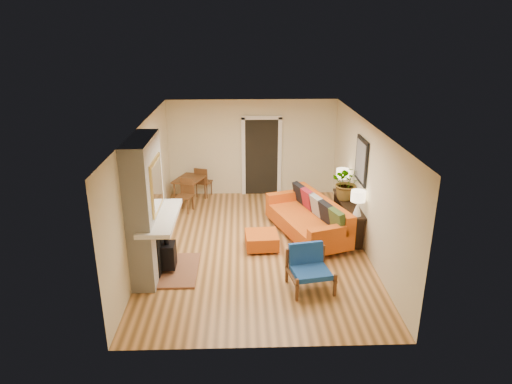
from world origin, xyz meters
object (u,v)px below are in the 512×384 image
at_px(ottoman, 262,240).
at_px(console_table, 348,209).
at_px(lamp_near, 358,200).
at_px(sofa, 310,218).
at_px(houseplant, 347,182).
at_px(blue_chair, 309,265).
at_px(dining_table, 192,183).
at_px(lamp_far, 342,177).

relative_size(ottoman, console_table, 0.38).
bearing_deg(lamp_near, ottoman, 179.78).
height_order(sofa, console_table, sofa).
bearing_deg(console_table, houseplant, 92.76).
bearing_deg(blue_chair, lamp_near, 51.13).
bearing_deg(houseplant, blue_chair, -115.99).
distance_m(sofa, lamp_near, 1.24).
xyz_separation_m(ottoman, dining_table, (-1.70, 2.66, 0.35)).
height_order(sofa, lamp_far, lamp_far).
distance_m(blue_chair, console_table, 2.52).
bearing_deg(ottoman, lamp_near, -0.22).
bearing_deg(blue_chair, lamp_far, 68.15).
relative_size(console_table, lamp_near, 3.43).
bearing_deg(sofa, ottoman, -151.18).
xyz_separation_m(dining_table, houseplant, (3.65, -1.72, 0.58)).
distance_m(sofa, console_table, 0.88).
distance_m(ottoman, houseplant, 2.36).
bearing_deg(houseplant, sofa, -158.65).
bearing_deg(ottoman, blue_chair, -62.69).
height_order(ottoman, dining_table, dining_table).
bearing_deg(houseplant, ottoman, -154.31).
distance_m(blue_chair, lamp_far, 3.27).
bearing_deg(houseplant, lamp_far, 88.96).
bearing_deg(console_table, lamp_near, -90.00).
distance_m(dining_table, lamp_near, 4.56).
bearing_deg(ottoman, dining_table, 122.53).
distance_m(blue_chair, dining_table, 4.83).
height_order(ottoman, console_table, console_table).
xyz_separation_m(dining_table, lamp_far, (3.66, -1.17, 0.52)).
xyz_separation_m(ottoman, blue_chair, (0.77, -1.49, 0.22)).
xyz_separation_m(sofa, lamp_far, (0.86, 0.88, 0.66)).
distance_m(console_table, lamp_far, 0.90).
xyz_separation_m(ottoman, lamp_far, (1.96, 1.49, 0.87)).
xyz_separation_m(blue_chair, houseplant, (1.18, 2.43, 0.71)).
bearing_deg(dining_table, houseplant, -25.28).
relative_size(sofa, console_table, 1.38).
relative_size(lamp_far, houseplant, 0.67).
xyz_separation_m(lamp_far, houseplant, (-0.01, -0.55, 0.06)).
height_order(sofa, dining_table, sofa).
relative_size(sofa, houseplant, 3.17).
bearing_deg(blue_chair, ottoman, 117.31).
xyz_separation_m(sofa, dining_table, (-2.80, 2.05, 0.14)).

